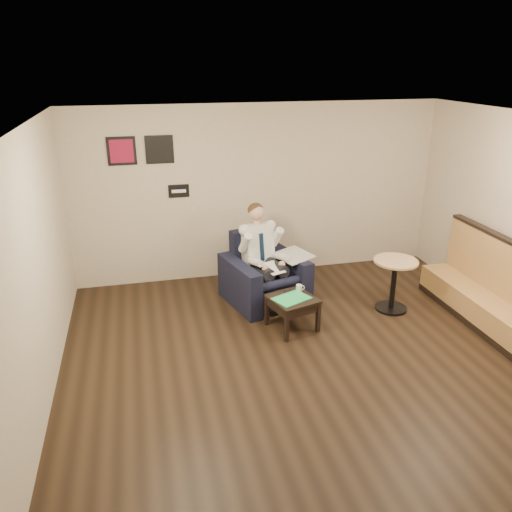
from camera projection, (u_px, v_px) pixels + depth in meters
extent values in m
plane|color=black|center=(320.00, 369.00, 5.89)|extent=(6.00, 6.00, 0.00)
cube|color=beige|center=(260.00, 192.00, 8.08)|extent=(6.00, 0.02, 2.80)
cube|color=beige|center=(29.00, 288.00, 4.72)|extent=(0.02, 6.00, 2.80)
cube|color=white|center=(334.00, 127.00, 4.86)|extent=(6.00, 6.00, 0.02)
cube|color=black|center=(179.00, 191.00, 7.75)|extent=(0.32, 0.02, 0.20)
cube|color=maroon|center=(122.00, 151.00, 7.34)|extent=(0.42, 0.03, 0.42)
cube|color=black|center=(159.00, 150.00, 7.46)|extent=(0.42, 0.03, 0.42)
cube|color=black|center=(265.00, 269.00, 7.39)|extent=(1.30, 1.30, 1.02)
cube|color=white|center=(273.00, 268.00, 7.14)|extent=(0.33, 0.39, 0.01)
cube|color=silver|center=(293.00, 255.00, 7.42)|extent=(0.60, 0.67, 0.01)
cube|color=black|center=(292.00, 313.00, 6.71)|extent=(0.69, 0.69, 0.46)
cube|color=#2AD46D|center=(292.00, 298.00, 6.60)|extent=(0.55, 0.48, 0.01)
cylinder|color=white|center=(299.00, 288.00, 6.80)|extent=(0.10, 0.10, 0.10)
cube|color=black|center=(289.00, 292.00, 6.78)|extent=(0.15, 0.09, 0.01)
cube|color=#AC7D42|center=(487.00, 282.00, 6.77)|extent=(0.55, 2.30, 1.18)
cylinder|color=tan|center=(393.00, 285.00, 7.17)|extent=(0.71, 0.71, 0.77)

